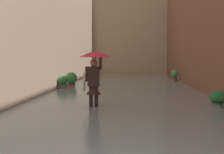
# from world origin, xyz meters

# --- Properties ---
(ground_plane) EXTENTS (69.06, 69.06, 0.00)m
(ground_plane) POSITION_xyz_m (0.00, -13.81, 0.00)
(ground_plane) COLOR slate
(flood_water) EXTENTS (7.83, 33.62, 0.19)m
(flood_water) POSITION_xyz_m (0.00, -13.81, 0.10)
(flood_water) COLOR slate
(flood_water) RESTS_ON ground_plane
(building_facade_far) EXTENTS (10.63, 1.80, 10.13)m
(building_facade_far) POSITION_xyz_m (0.00, -28.52, 5.06)
(building_facade_far) COLOR tan
(building_facade_far) RESTS_ON ground_plane
(person_wading) EXTENTS (1.09, 1.09, 2.10)m
(person_wading) POSITION_xyz_m (0.87, -7.31, 1.52)
(person_wading) COLOR #4C4233
(person_wading) RESTS_ON ground_plane
(potted_plant_near_left) EXTENTS (0.48, 0.48, 0.91)m
(potted_plant_near_left) POSITION_xyz_m (-3.16, -18.95, 0.52)
(potted_plant_near_left) COLOR brown
(potted_plant_near_left) RESTS_ON ground_plane
(potted_plant_far_left) EXTENTS (0.56, 0.56, 0.74)m
(potted_plant_far_left) POSITION_xyz_m (-3.12, -7.41, 0.44)
(potted_plant_far_left) COLOR #66605B
(potted_plant_far_left) RESTS_ON ground_plane
(potted_plant_mid_right) EXTENTS (0.54, 0.54, 0.84)m
(potted_plant_mid_right) POSITION_xyz_m (3.25, -13.33, 0.46)
(potted_plant_mid_right) COLOR #66605B
(potted_plant_mid_right) RESTS_ON ground_plane
(potted_plant_far_right) EXTENTS (0.65, 0.65, 0.96)m
(potted_plant_far_right) POSITION_xyz_m (3.05, -14.57, 0.55)
(potted_plant_far_right) COLOR brown
(potted_plant_far_right) RESTS_ON ground_plane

